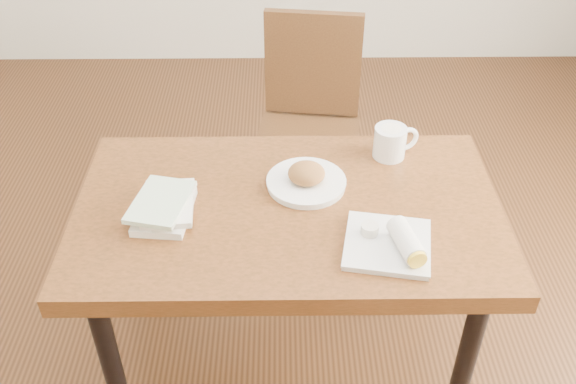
{
  "coord_description": "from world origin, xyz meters",
  "views": [
    {
      "loc": [
        -0.02,
        -1.47,
        1.95
      ],
      "look_at": [
        0.0,
        0.0,
        0.8
      ],
      "focal_mm": 40.0,
      "sensor_mm": 36.0,
      "label": 1
    }
  ],
  "objects_px": {
    "plate_scone": "(306,179)",
    "book_stack": "(165,206)",
    "chair_far": "(310,115)",
    "plate_burrito": "(393,243)",
    "coffee_mug": "(391,141)",
    "table": "(288,227)"
  },
  "relations": [
    {
      "from": "coffee_mug",
      "to": "plate_burrito",
      "type": "bearing_deg",
      "value": -96.95
    },
    {
      "from": "chair_far",
      "to": "plate_scone",
      "type": "distance_m",
      "value": 0.78
    },
    {
      "from": "table",
      "to": "plate_scone",
      "type": "relative_size",
      "value": 5.13
    },
    {
      "from": "table",
      "to": "book_stack",
      "type": "bearing_deg",
      "value": -174.42
    },
    {
      "from": "plate_scone",
      "to": "plate_burrito",
      "type": "bearing_deg",
      "value": -52.22
    },
    {
      "from": "plate_burrito",
      "to": "book_stack",
      "type": "distance_m",
      "value": 0.66
    },
    {
      "from": "table",
      "to": "plate_burrito",
      "type": "xyz_separation_m",
      "value": [
        0.28,
        -0.19,
        0.11
      ]
    },
    {
      "from": "plate_burrito",
      "to": "plate_scone",
      "type": "bearing_deg",
      "value": 127.78
    },
    {
      "from": "chair_far",
      "to": "plate_burrito",
      "type": "relative_size",
      "value": 3.56
    },
    {
      "from": "table",
      "to": "plate_scone",
      "type": "distance_m",
      "value": 0.16
    },
    {
      "from": "table",
      "to": "book_stack",
      "type": "distance_m",
      "value": 0.38
    },
    {
      "from": "table",
      "to": "coffee_mug",
      "type": "xyz_separation_m",
      "value": [
        0.34,
        0.26,
        0.14
      ]
    },
    {
      "from": "chair_far",
      "to": "plate_scone",
      "type": "bearing_deg",
      "value": -93.29
    },
    {
      "from": "plate_burrito",
      "to": "book_stack",
      "type": "bearing_deg",
      "value": 166.02
    },
    {
      "from": "plate_scone",
      "to": "plate_burrito",
      "type": "xyz_separation_m",
      "value": [
        0.22,
        -0.29,
        -0.0
      ]
    },
    {
      "from": "plate_scone",
      "to": "book_stack",
      "type": "relative_size",
      "value": 1.01
    },
    {
      "from": "chair_far",
      "to": "table",
      "type": "bearing_deg",
      "value": -96.77
    },
    {
      "from": "plate_scone",
      "to": "plate_burrito",
      "type": "distance_m",
      "value": 0.37
    },
    {
      "from": "plate_burrito",
      "to": "chair_far",
      "type": "bearing_deg",
      "value": 99.9
    },
    {
      "from": "coffee_mug",
      "to": "table",
      "type": "bearing_deg",
      "value": -142.76
    },
    {
      "from": "table",
      "to": "chair_far",
      "type": "xyz_separation_m",
      "value": [
        0.1,
        0.85,
        -0.12
      ]
    },
    {
      "from": "plate_scone",
      "to": "coffee_mug",
      "type": "height_order",
      "value": "coffee_mug"
    }
  ]
}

